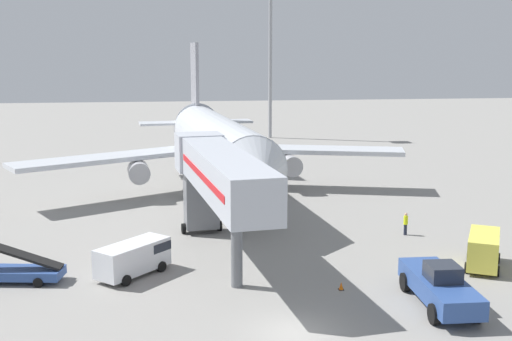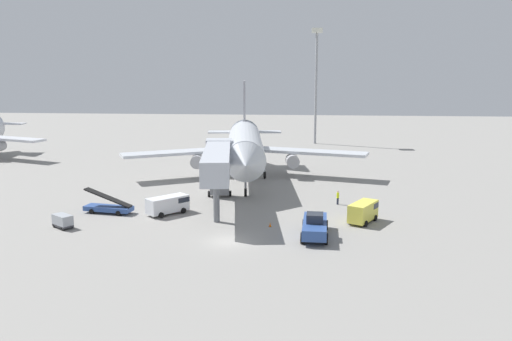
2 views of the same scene
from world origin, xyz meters
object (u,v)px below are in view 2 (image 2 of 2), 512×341
object	(u,v)px
belt_loader_truck	(109,207)
safety_cone_alpha	(270,225)
airplane_at_gate	(245,146)
service_van_mid_right	(169,204)
jet_bridge	(218,162)
baggage_cart_mid_center	(63,221)
ground_crew_worker_foreground	(338,197)
service_van_mid_left	(364,211)
pushback_tug	(315,226)
apron_light_mast	(316,64)

from	to	relation	value
belt_loader_truck	safety_cone_alpha	xyz separation A→B (m)	(19.54, -3.95, -0.51)
airplane_at_gate	service_van_mid_right	size ratio (longest dim) A/B	7.74
jet_bridge	baggage_cart_mid_center	bearing A→B (deg)	-148.52
belt_loader_truck	ground_crew_worker_foreground	distance (m)	28.24
jet_bridge	service_van_mid_left	distance (m)	18.24
pushback_tug	service_van_mid_right	size ratio (longest dim) A/B	1.47
jet_bridge	ground_crew_worker_foreground	size ratio (longest dim) A/B	11.14
airplane_at_gate	pushback_tug	distance (m)	30.38
airplane_at_gate	pushback_tug	xyz separation A→B (m)	(10.27, -28.30, -4.06)
airplane_at_gate	baggage_cart_mid_center	distance (m)	32.63
service_van_mid_right	ground_crew_worker_foreground	size ratio (longest dim) A/B	2.84
baggage_cart_mid_center	apron_light_mast	world-z (taller)	apron_light_mast
service_van_mid_right	baggage_cart_mid_center	distance (m)	12.01
jet_bridge	safety_cone_alpha	bearing A→B (deg)	-45.89
airplane_at_gate	apron_light_mast	xyz separation A→B (m)	(11.61, 41.81, 12.68)
service_van_mid_right	safety_cone_alpha	world-z (taller)	service_van_mid_right
service_van_mid_right	apron_light_mast	distance (m)	67.52
pushback_tug	belt_loader_truck	bearing A→B (deg)	163.86
safety_cone_alpha	pushback_tug	bearing A→B (deg)	-32.93
pushback_tug	service_van_mid_left	distance (m)	8.02
pushback_tug	safety_cone_alpha	bearing A→B (deg)	147.07
jet_bridge	safety_cone_alpha	world-z (taller)	jet_bridge
service_van_mid_left	baggage_cart_mid_center	size ratio (longest dim) A/B	1.84
pushback_tug	service_van_mid_left	world-z (taller)	pushback_tug
apron_light_mast	airplane_at_gate	bearing A→B (deg)	-105.51
ground_crew_worker_foreground	apron_light_mast	xyz separation A→B (m)	(-1.82, 56.49, 16.98)
belt_loader_truck	safety_cone_alpha	size ratio (longest dim) A/B	12.49
airplane_at_gate	service_van_mid_left	xyz separation A→B (m)	(15.80, -22.49, -3.93)
baggage_cart_mid_center	service_van_mid_left	bearing A→B (deg)	8.96
service_van_mid_left	ground_crew_worker_foreground	world-z (taller)	service_van_mid_left
jet_bridge	pushback_tug	bearing A→B (deg)	-41.15
jet_bridge	airplane_at_gate	bearing A→B (deg)	85.82
ground_crew_worker_foreground	apron_light_mast	size ratio (longest dim) A/B	0.07
apron_light_mast	service_van_mid_left	bearing A→B (deg)	-86.27
airplane_at_gate	baggage_cart_mid_center	size ratio (longest dim) A/B	14.60
airplane_at_gate	apron_light_mast	distance (m)	45.21
belt_loader_truck	ground_crew_worker_foreground	size ratio (longest dim) A/B	3.44
airplane_at_gate	jet_bridge	distance (m)	18.23
pushback_tug	apron_light_mast	world-z (taller)	apron_light_mast
belt_loader_truck	jet_bridge	bearing A→B (deg)	13.71
service_van_mid_right	jet_bridge	bearing A→B (deg)	27.12
jet_bridge	safety_cone_alpha	xyz separation A→B (m)	(6.83, -7.05, -5.60)
airplane_at_gate	apron_light_mast	size ratio (longest dim) A/B	1.49
airplane_at_gate	jet_bridge	bearing A→B (deg)	-94.18
belt_loader_truck	apron_light_mast	bearing A→B (deg)	67.88
safety_cone_alpha	ground_crew_worker_foreground	bearing A→B (deg)	53.06
service_van_mid_right	safety_cone_alpha	xyz separation A→B (m)	(12.30, -4.25, -0.97)
service_van_mid_left	pushback_tug	bearing A→B (deg)	-133.58
airplane_at_gate	service_van_mid_right	distance (m)	22.40
airplane_at_gate	ground_crew_worker_foreground	bearing A→B (deg)	-47.55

